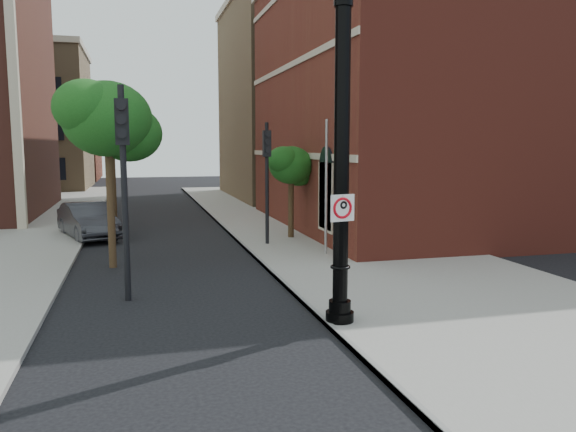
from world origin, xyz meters
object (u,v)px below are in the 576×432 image
object	(u,v)px
traffic_signal_right	(267,164)
lamppost	(341,172)
parked_car	(88,221)
no_parking_sign	(343,208)
traffic_signal_left	(123,157)

from	to	relation	value
traffic_signal_right	lamppost	bearing A→B (deg)	-91.22
traffic_signal_right	parked_car	bearing A→B (deg)	152.97
parked_car	traffic_signal_right	world-z (taller)	traffic_signal_right
lamppost	traffic_signal_right	size ratio (longest dim) A/B	1.53
no_parking_sign	traffic_signal_right	distance (m)	10.09
no_parking_sign	parked_car	world-z (taller)	no_parking_sign
lamppost	traffic_signal_left	world-z (taller)	lamppost
lamppost	no_parking_sign	xyz separation A→B (m)	(-0.03, -0.18, -0.74)
lamppost	traffic_signal_left	bearing A→B (deg)	143.54
no_parking_sign	parked_car	size ratio (longest dim) A/B	0.12
traffic_signal_left	traffic_signal_right	world-z (taller)	traffic_signal_left
no_parking_sign	traffic_signal_right	bearing A→B (deg)	75.28
traffic_signal_left	traffic_signal_right	bearing A→B (deg)	50.43
traffic_signal_right	no_parking_sign	bearing A→B (deg)	-91.34
traffic_signal_left	traffic_signal_right	distance (m)	8.34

